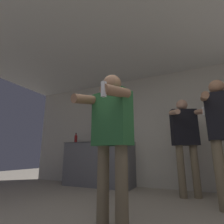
% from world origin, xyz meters
% --- Properties ---
extents(wall_back, '(7.00, 0.06, 2.55)m').
position_xyz_m(wall_back, '(0.00, 2.97, 1.27)').
color(wall_back, beige).
rests_on(wall_back, ground_plane).
extents(ceiling_slab, '(7.00, 3.46, 0.05)m').
position_xyz_m(ceiling_slab, '(0.00, 1.47, 2.57)').
color(ceiling_slab, silver).
rests_on(ceiling_slab, wall_back).
extents(counter, '(1.65, 0.59, 0.98)m').
position_xyz_m(counter, '(-1.35, 2.66, 0.49)').
color(counter, slate).
rests_on(counter, ground_plane).
extents(bottle_short_whiskey, '(0.09, 0.09, 0.33)m').
position_xyz_m(bottle_short_whiskey, '(-1.14, 2.59, 1.11)').
color(bottle_short_whiskey, '#194723').
rests_on(bottle_short_whiskey, counter).
extents(bottle_green_wine, '(0.07, 0.07, 0.25)m').
position_xyz_m(bottle_green_wine, '(-1.98, 2.59, 1.08)').
color(bottle_green_wine, maroon).
rests_on(bottle_green_wine, counter).
extents(bottle_dark_rum, '(0.09, 0.09, 0.26)m').
position_xyz_m(bottle_dark_rum, '(-1.36, 2.59, 1.08)').
color(bottle_dark_rum, '#563314').
rests_on(bottle_dark_rum, counter).
extents(person_woman_foreground, '(0.58, 0.58, 1.57)m').
position_xyz_m(person_woman_foreground, '(-0.07, 0.63, 0.94)').
color(person_woman_foreground, '#75664C').
rests_on(person_woman_foreground, ground_plane).
extents(person_man_side, '(0.45, 0.51, 1.73)m').
position_xyz_m(person_man_side, '(1.08, 1.70, 1.01)').
color(person_man_side, '#75664C').
rests_on(person_man_side, ground_plane).
extents(person_spectator_back, '(0.61, 0.62, 1.68)m').
position_xyz_m(person_spectator_back, '(0.58, 2.31, 1.02)').
color(person_spectator_back, '#75664C').
rests_on(person_spectator_back, ground_plane).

